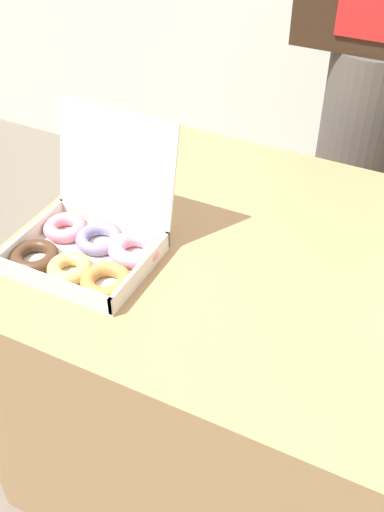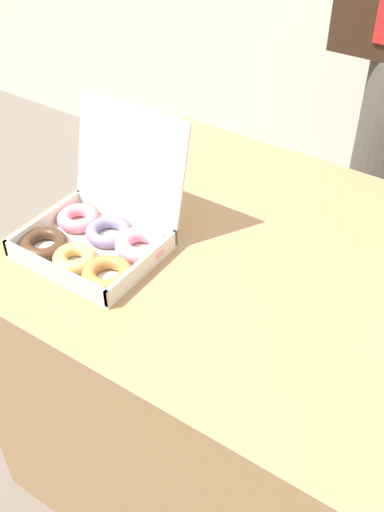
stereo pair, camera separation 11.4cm
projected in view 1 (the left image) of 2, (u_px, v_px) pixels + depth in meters
ground_plane at (237, 450)px, 1.75m from camera, size 14.00×14.00×0.00m
table at (244, 366)px, 1.51m from camera, size 0.99×0.86×0.76m
donut_box at (92, 242)px, 1.23m from camera, size 0.32×0.29×0.27m
person_customer at (379, 36)px, 1.62m from camera, size 0.44×0.24×1.80m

